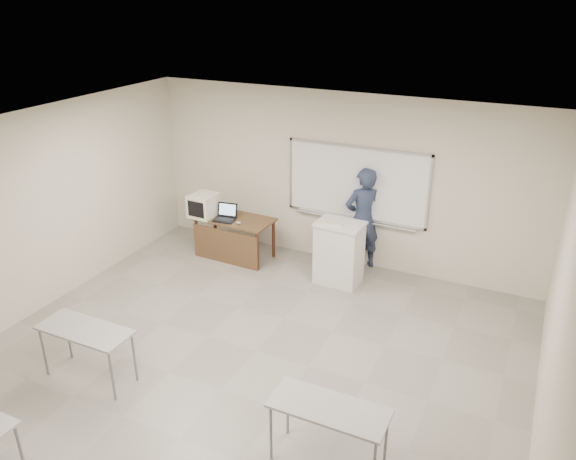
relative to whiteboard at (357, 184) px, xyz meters
The scene contains 10 objects.
floor 4.25m from the whiteboard, 94.32° to the right, with size 7.00×8.00×0.01m, color gray.
whiteboard is the anchor object (origin of this frame).
student_desks 5.39m from the whiteboard, 93.23° to the right, with size 4.40×2.20×0.73m.
instructor_desk 2.37m from the whiteboard, 159.00° to the right, with size 1.39×0.70×0.75m.
podium 1.22m from the whiteboard, 89.31° to the right, with size 0.76×0.55×1.06m.
crt_monitor 2.75m from the whiteboard, 162.92° to the right, with size 0.44×0.49×0.42m.
laptop 2.37m from the whiteboard, 159.65° to the right, with size 0.36×0.34×0.27m.
mouse 2.15m from the whiteboard, 154.62° to the right, with size 0.10×0.07×0.04m, color #96989C.
keyboard 0.99m from the whiteboard, 99.01° to the right, with size 0.41×0.14×0.02m, color beige.
presenter 0.60m from the whiteboard, 25.87° to the right, with size 0.66×0.44×1.81m, color black.
Camera 1 is at (3.12, -4.63, 4.57)m, focal length 35.00 mm.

